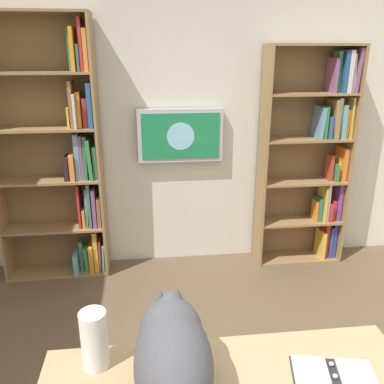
{
  "coord_description": "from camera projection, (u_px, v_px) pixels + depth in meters",
  "views": [
    {
      "loc": [
        0.29,
        1.4,
        1.97
      ],
      "look_at": [
        -0.0,
        -1.16,
        1.05
      ],
      "focal_mm": 37.82,
      "sensor_mm": 36.0,
      "label": 1
    }
  ],
  "objects": [
    {
      "name": "open_binder",
      "position": [
        335.0,
        378.0,
        1.6
      ],
      "size": [
        0.37,
        0.29,
        0.02
      ],
      "color": "#26262B",
      "rests_on": "desk"
    },
    {
      "name": "wall_back",
      "position": [
        178.0,
        122.0,
        3.63
      ],
      "size": [
        4.52,
        0.06,
        2.7
      ],
      "primitive_type": "cube",
      "color": "silver",
      "rests_on": "ground"
    },
    {
      "name": "bookshelf_left",
      "position": [
        315.0,
        155.0,
        3.71
      ],
      "size": [
        0.81,
        0.28,
        2.01
      ],
      "color": "#937047",
      "rests_on": "ground"
    },
    {
      "name": "bookshelf_right",
      "position": [
        62.0,
        159.0,
        3.46
      ],
      "size": [
        0.9,
        0.28,
        2.24
      ],
      "color": "#937047",
      "rests_on": "ground"
    },
    {
      "name": "paper_towel_roll",
      "position": [
        95.0,
        340.0,
        1.63
      ],
      "size": [
        0.11,
        0.11,
        0.26
      ],
      "primitive_type": "cylinder",
      "color": "white",
      "rests_on": "desk"
    },
    {
      "name": "wall_mounted_tv",
      "position": [
        180.0,
        136.0,
        3.59
      ],
      "size": [
        0.76,
        0.07,
        0.47
      ],
      "color": "#B7B7BC"
    },
    {
      "name": "cat",
      "position": [
        173.0,
        353.0,
        1.48
      ],
      "size": [
        0.29,
        0.67,
        0.36
      ],
      "color": "#4C4C51",
      "rests_on": "desk"
    }
  ]
}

